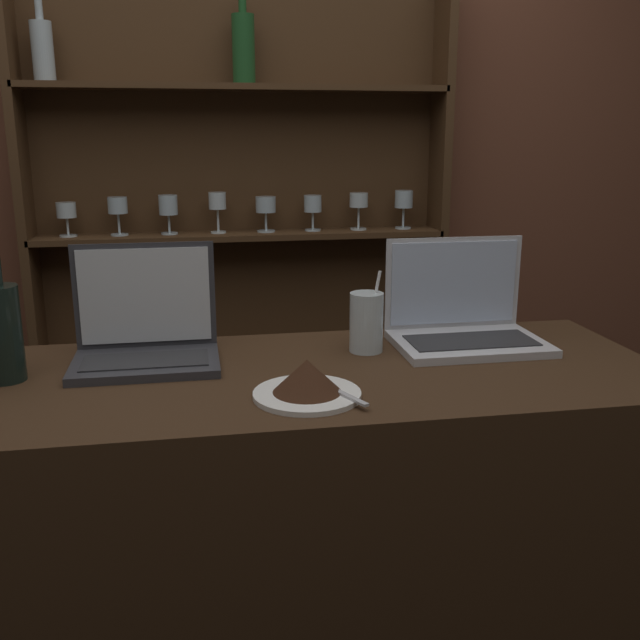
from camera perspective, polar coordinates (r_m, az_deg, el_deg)
bar_counter at (r=1.68m, az=-3.24°, el=-19.87°), size 1.62×0.59×0.96m
back_wall at (r=2.62m, az=-6.96°, el=12.85°), size 7.00×0.06×2.70m
back_shelf at (r=2.57m, az=-6.38°, el=5.58°), size 1.45×0.18×1.97m
laptop_near at (r=1.55m, az=-13.77°, el=-1.20°), size 0.30×0.20×0.25m
laptop_far at (r=1.69m, az=11.39°, el=-0.09°), size 0.34×0.24×0.24m
cake_plate at (r=1.32m, az=-1.03°, el=-4.91°), size 0.20×0.20×0.07m
water_glass at (r=1.59m, az=3.73°, el=-0.17°), size 0.08×0.08×0.18m
wine_bottle_dark at (r=1.52m, az=-24.16°, el=-0.81°), size 0.08×0.08×0.27m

